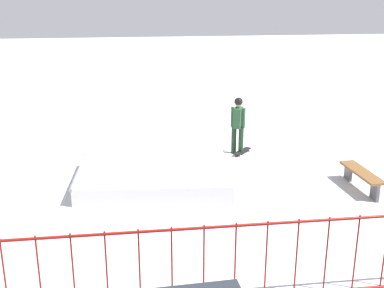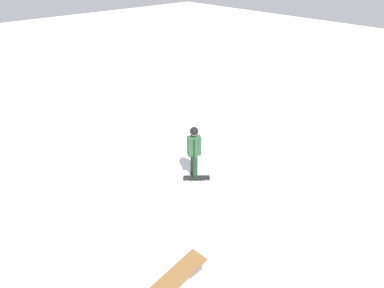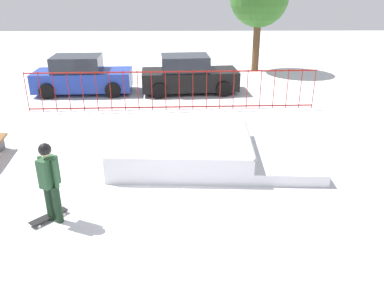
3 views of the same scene
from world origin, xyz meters
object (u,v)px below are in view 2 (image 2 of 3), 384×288
(skater, at_px, (194,149))
(park_bench, at_px, (173,283))
(skate_ramp, at_px, (65,161))
(skateboard, at_px, (197,178))

(skater, bearing_deg, park_bench, 66.89)
(skater, distance_m, park_bench, 3.99)
(skate_ramp, distance_m, skateboard, 4.17)
(park_bench, bearing_deg, skater, -48.71)
(skater, bearing_deg, skate_ramp, -22.94)
(skate_ramp, distance_m, park_bench, 5.66)
(skater, xyz_separation_m, park_bench, (-2.60, 2.96, -0.65))
(skate_ramp, distance_m, skater, 4.13)
(skateboard, xyz_separation_m, park_bench, (-2.45, 2.93, 0.28))
(skater, height_order, park_bench, skater)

